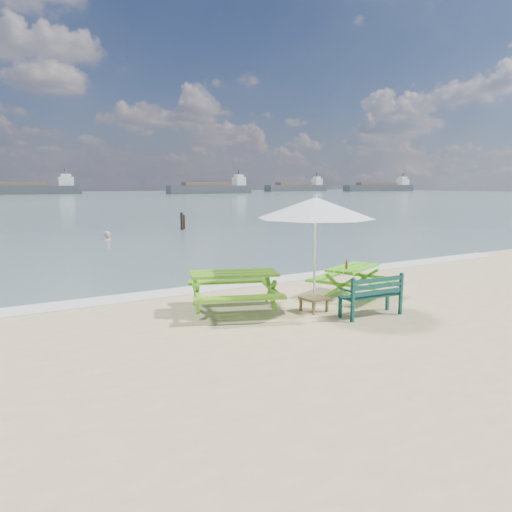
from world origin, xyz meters
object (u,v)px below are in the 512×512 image
side_table (314,304)px  beer_bottle (346,266)px  picnic_table_left (234,293)px  park_bench (371,304)px  picnic_table_right (353,282)px  patio_umbrella (316,208)px  swimmer (107,249)px

side_table → beer_bottle: beer_bottle is taller
picnic_table_left → park_bench: (2.23, -1.70, -0.16)m
picnic_table_left → picnic_table_right: 3.09m
park_bench → patio_umbrella: 2.25m
picnic_table_left → side_table: (1.47, -0.83, -0.25)m
patio_umbrella → beer_bottle: 1.89m
park_bench → beer_bottle: size_ratio=6.01×
picnic_table_left → side_table: 1.70m
picnic_table_left → swimmer: bearing=84.7°
park_bench → swimmer: 16.79m
park_bench → patio_umbrella: patio_umbrella is taller
picnic_table_left → picnic_table_right: picnic_table_left is taller
picnic_table_right → side_table: picnic_table_right is taller
picnic_table_right → patio_umbrella: size_ratio=0.83×
patio_umbrella → picnic_table_right: bearing=19.7°
picnic_table_left → beer_bottle: size_ratio=10.94×
park_bench → swimmer: (-0.82, 16.75, -0.71)m
patio_umbrella → swimmer: patio_umbrella is taller
picnic_table_left → beer_bottle: beer_bottle is taller
picnic_table_right → beer_bottle: (-0.37, -0.18, 0.46)m
picnic_table_left → side_table: picnic_table_left is taller
side_table → beer_bottle: (1.24, 0.40, 0.65)m
picnic_table_right → beer_bottle: bearing=-154.2°
park_bench → swimmer: park_bench is taller
picnic_table_right → patio_umbrella: 2.50m
beer_bottle → swimmer: beer_bottle is taller
picnic_table_left → picnic_table_right: size_ratio=1.14×
beer_bottle → picnic_table_left: bearing=171.0°
park_bench → swimmer: bearing=92.8°
picnic_table_left → swimmer: 15.14m
swimmer → beer_bottle: bearing=-85.2°
side_table → swimmer: 15.89m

